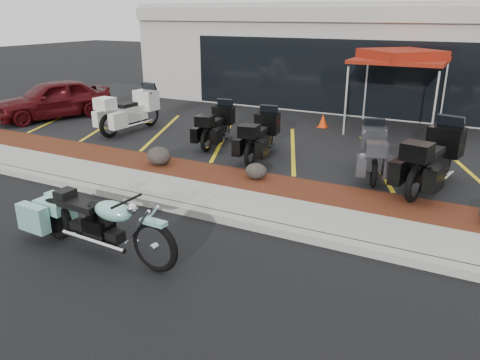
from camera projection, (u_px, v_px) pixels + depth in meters
The scene contains 17 objects.
ground at pixel (174, 235), 8.16m from camera, with size 90.00×90.00×0.00m, color black.
curb at pixel (202, 213), 8.89m from camera, with size 24.00×0.25×0.15m, color gray.
sidewalk at pixel (220, 201), 9.47m from camera, with size 24.00×1.20×0.15m, color gray.
mulch_bed at pixel (247, 182), 10.47m from camera, with size 24.00×1.20×0.16m, color #3C1A0D.
upper_lot at pixel (323, 131), 14.97m from camera, with size 26.00×9.60×0.15m, color black.
dealership_building at pixel (373, 54), 19.55m from camera, with size 18.00×8.16×4.00m.
boulder_left at pixel (159, 156), 11.36m from camera, with size 0.62×0.52×0.44m, color black.
boulder_mid at pixel (256, 171), 10.42m from camera, with size 0.50×0.42×0.35m, color black.
hero_cruiser at pixel (155, 239), 6.84m from camera, with size 3.09×0.78×1.09m, color #7DC3B0, non-canonical shape.
touring_white at pixel (150, 104), 15.09m from camera, with size 2.45×0.93×1.42m, color white, non-canonical shape.
touring_black_front at pixel (225, 119), 13.62m from camera, with size 2.03×0.78×1.18m, color black, non-canonical shape.
touring_black_mid at pixel (269, 128), 12.46m from camera, with size 2.12×0.81×1.24m, color black, non-canonical shape.
touring_grey at pixel (373, 142), 11.15m from camera, with size 2.04×0.78×1.19m, color #2D2E32, non-canonical shape.
touring_black_rear at pixel (447, 147), 10.27m from camera, with size 2.48×0.95×1.44m, color black, non-canonical shape.
parked_car at pixel (53, 99), 16.25m from camera, with size 1.58×3.93×1.34m, color #41090C.
traffic_cone at pixel (323, 121), 15.13m from camera, with size 0.29×0.29×0.43m, color red.
popup_canopy at pixel (401, 58), 14.00m from camera, with size 2.75×2.75×2.47m.
Camera 1 is at (4.42, -5.98, 3.67)m, focal length 35.00 mm.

